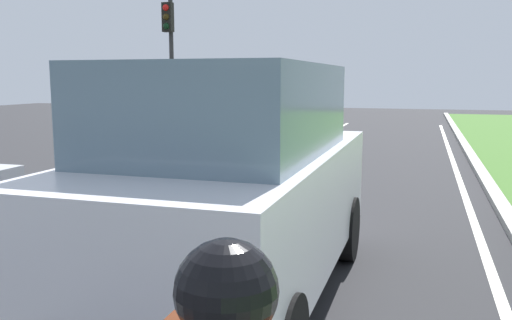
% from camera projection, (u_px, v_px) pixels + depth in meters
% --- Properties ---
extents(ground_plane, '(60.00, 60.00, 0.00)m').
position_uv_depth(ground_plane, '(277.00, 185.00, 11.10)').
color(ground_plane, '#262628').
extents(lane_line_center, '(0.12, 32.00, 0.01)m').
position_uv_depth(lane_line_center, '(245.00, 183.00, 11.30)').
color(lane_line_center, silver).
rests_on(lane_line_center, ground).
extents(lane_line_right_edge, '(0.12, 32.00, 0.01)m').
position_uv_depth(lane_line_right_edge, '(465.00, 196.00, 10.05)').
color(lane_line_right_edge, silver).
rests_on(lane_line_right_edge, ground).
extents(curb_right, '(0.24, 48.00, 0.12)m').
position_uv_depth(curb_right, '(494.00, 194.00, 9.90)').
color(curb_right, '#9E9B93').
rests_on(curb_right, ground).
extents(car_suv_ahead, '(1.99, 4.51, 2.28)m').
position_uv_depth(car_suv_ahead, '(233.00, 184.00, 5.13)').
color(car_suv_ahead, silver).
rests_on(car_suv_ahead, ground).
extents(traffic_light_overhead_left, '(0.32, 0.50, 4.78)m').
position_uv_depth(traffic_light_overhead_left, '(170.00, 45.00, 17.16)').
color(traffic_light_overhead_left, '#2D2D2D').
rests_on(traffic_light_overhead_left, ground).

